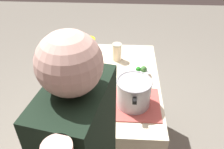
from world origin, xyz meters
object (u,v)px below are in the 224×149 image
object	(u,v)px
broccoli_bowl_front	(142,72)
broccoli_bowl_center	(77,88)
lemonade_pitcher	(89,59)
cooking_pot	(134,92)
mason_jar	(117,52)

from	to	relation	value
broccoli_bowl_front	broccoli_bowl_center	bearing A→B (deg)	-63.85
lemonade_pitcher	broccoli_bowl_front	size ratio (longest dim) A/B	2.67
lemonade_pitcher	broccoli_bowl_center	distance (m)	0.22
lemonade_pitcher	broccoli_bowl_center	size ratio (longest dim) A/B	2.58
broccoli_bowl_center	broccoli_bowl_front	bearing A→B (deg)	116.15
cooking_pot	lemonade_pitcher	world-z (taller)	lemonade_pitcher
lemonade_pitcher	cooking_pot	bearing A→B (deg)	48.35
cooking_pot	mason_jar	bearing A→B (deg)	-166.67
cooking_pot	mason_jar	size ratio (longest dim) A/B	1.97
cooking_pot	broccoli_bowl_center	distance (m)	0.39
lemonade_pitcher	mason_jar	world-z (taller)	lemonade_pitcher
cooking_pot	broccoli_bowl_center	xyz separation A→B (m)	(-0.10, -0.37, -0.07)
cooking_pot	lemonade_pitcher	xyz separation A→B (m)	(-0.28, -0.31, 0.06)
broccoli_bowl_front	lemonade_pitcher	bearing A→B (deg)	-83.68
mason_jar	lemonade_pitcher	bearing A→B (deg)	-37.25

